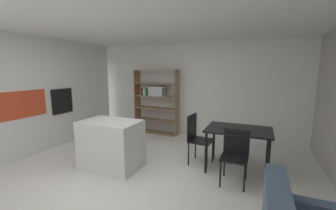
{
  "coord_description": "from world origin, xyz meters",
  "views": [
    {
      "loc": [
        2.01,
        -2.81,
        1.83
      ],
      "look_at": [
        0.39,
        0.92,
        1.17
      ],
      "focal_mm": 23.08,
      "sensor_mm": 36.0,
      "label": 1
    }
  ],
  "objects_px": {
    "kitchen_island": "(111,144)",
    "open_bookshelf": "(156,98)",
    "built_in_oven": "(62,101)",
    "dining_chair_island_side": "(196,135)",
    "dining_table": "(239,133)",
    "dining_chair_near": "(235,152)"
  },
  "relations": [
    {
      "from": "kitchen_island",
      "to": "open_bookshelf",
      "type": "xyz_separation_m",
      "value": [
        -0.26,
        2.41,
        0.58
      ]
    },
    {
      "from": "built_in_oven",
      "to": "dining_table",
      "type": "bearing_deg",
      "value": 2.33
    },
    {
      "from": "kitchen_island",
      "to": "dining_table",
      "type": "height_order",
      "value": "kitchen_island"
    },
    {
      "from": "open_bookshelf",
      "to": "dining_chair_near",
      "type": "xyz_separation_m",
      "value": [
        2.46,
        -2.02,
        -0.52
      ]
    },
    {
      "from": "built_in_oven",
      "to": "dining_table",
      "type": "xyz_separation_m",
      "value": [
        4.16,
        0.17,
        -0.38
      ]
    },
    {
      "from": "open_bookshelf",
      "to": "dining_chair_island_side",
      "type": "xyz_separation_m",
      "value": [
        1.68,
        -1.59,
        -0.45
      ]
    },
    {
      "from": "dining_table",
      "to": "dining_chair_island_side",
      "type": "distance_m",
      "value": 0.8
    },
    {
      "from": "open_bookshelf",
      "to": "dining_chair_near",
      "type": "distance_m",
      "value": 3.23
    },
    {
      "from": "open_bookshelf",
      "to": "dining_table",
      "type": "relative_size",
      "value": 1.63
    },
    {
      "from": "dining_chair_island_side",
      "to": "dining_chair_near",
      "type": "relative_size",
      "value": 1.14
    },
    {
      "from": "kitchen_island",
      "to": "dining_chair_near",
      "type": "relative_size",
      "value": 1.26
    },
    {
      "from": "dining_table",
      "to": "dining_chair_island_side",
      "type": "bearing_deg",
      "value": 179.41
    },
    {
      "from": "built_in_oven",
      "to": "dining_chair_island_side",
      "type": "height_order",
      "value": "built_in_oven"
    },
    {
      "from": "kitchen_island",
      "to": "dining_chair_island_side",
      "type": "height_order",
      "value": "dining_chair_island_side"
    },
    {
      "from": "kitchen_island",
      "to": "open_bookshelf",
      "type": "distance_m",
      "value": 2.49
    },
    {
      "from": "built_in_oven",
      "to": "dining_table",
      "type": "relative_size",
      "value": 0.54
    },
    {
      "from": "open_bookshelf",
      "to": "dining_chair_near",
      "type": "bearing_deg",
      "value": -39.37
    },
    {
      "from": "built_in_oven",
      "to": "dining_chair_near",
      "type": "distance_m",
      "value": 4.21
    },
    {
      "from": "built_in_oven",
      "to": "dining_chair_near",
      "type": "relative_size",
      "value": 0.71
    },
    {
      "from": "built_in_oven",
      "to": "dining_chair_near",
      "type": "xyz_separation_m",
      "value": [
        4.16,
        -0.26,
        -0.57
      ]
    },
    {
      "from": "dining_chair_island_side",
      "to": "kitchen_island",
      "type": "bearing_deg",
      "value": 124.52
    },
    {
      "from": "dining_chair_island_side",
      "to": "dining_chair_near",
      "type": "bearing_deg",
      "value": -114.28
    }
  ]
}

